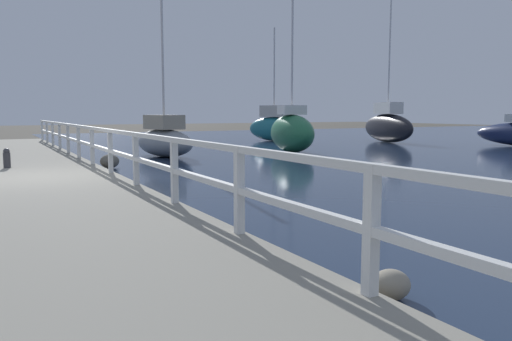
{
  "coord_description": "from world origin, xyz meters",
  "views": [
    {
      "loc": [
        -0.84,
        -12.19,
        1.66
      ],
      "look_at": [
        4.58,
        -2.19,
        0.34
      ],
      "focal_mm": 35.0,
      "sensor_mm": 36.0,
      "label": 1
    }
  ],
  "objects": [
    {
      "name": "dock_walkway",
      "position": [
        0.0,
        0.0,
        0.11
      ],
      "size": [
        3.75,
        36.0,
        0.22
      ],
      "color": "gray",
      "rests_on": "ground"
    },
    {
      "name": "sailboat_teal",
      "position": [
        14.08,
        13.13,
        0.86
      ],
      "size": [
        2.05,
        4.08,
        6.52
      ],
      "rotation": [
        0.0,
        0.0,
        0.28
      ],
      "color": "#1E707A",
      "rests_on": "water_surface"
    },
    {
      "name": "ground_plane",
      "position": [
        0.0,
        0.0,
        0.0
      ],
      "size": [
        120.0,
        120.0,
        0.0
      ],
      "primitive_type": "plane",
      "color": "#4C473D"
    },
    {
      "name": "sailboat_black",
      "position": [
        19.11,
        9.06,
        0.93
      ],
      "size": [
        3.01,
        5.96,
        8.04
      ],
      "rotation": [
        0.0,
        0.0,
        -0.34
      ],
      "color": "black",
      "rests_on": "water_surface"
    },
    {
      "name": "boulder_near_dock",
      "position": [
        2.39,
        3.0,
        0.21
      ],
      "size": [
        0.56,
        0.51,
        0.42
      ],
      "color": "#666056",
      "rests_on": "ground"
    },
    {
      "name": "mooring_bollard",
      "position": [
        -0.39,
        2.36,
        0.48
      ],
      "size": [
        0.18,
        0.18,
        0.52
      ],
      "color": "#333338",
      "rests_on": "dock_walkway"
    },
    {
      "name": "sailboat_gray",
      "position": [
        5.08,
        5.99,
        0.66
      ],
      "size": [
        2.01,
        3.56,
        6.56
      ],
      "rotation": [
        0.0,
        0.0,
        0.2
      ],
      "color": "gray",
      "rests_on": "water_surface"
    },
    {
      "name": "sailboat_green",
      "position": [
        10.48,
        5.55,
        0.86
      ],
      "size": [
        2.2,
        4.03,
        8.05
      ],
      "rotation": [
        0.0,
        0.0,
        -0.22
      ],
      "color": "#236B42",
      "rests_on": "water_surface"
    },
    {
      "name": "railing",
      "position": [
        1.77,
        -0.0,
        0.93
      ],
      "size": [
        0.1,
        32.5,
        1.05
      ],
      "color": "white",
      "rests_on": "dock_walkway"
    },
    {
      "name": "boulder_water_edge",
      "position": [
        2.27,
        -8.98,
        0.14
      ],
      "size": [
        0.37,
        0.33,
        0.27
      ],
      "color": "gray",
      "rests_on": "ground"
    }
  ]
}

